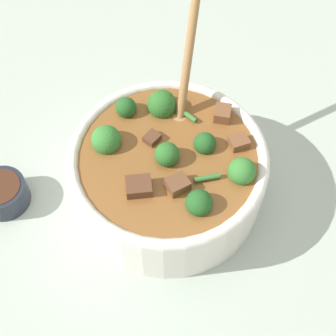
{
  "coord_description": "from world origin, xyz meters",
  "views": [
    {
      "loc": [
        0.08,
        -0.34,
        0.61
      ],
      "look_at": [
        0.0,
        0.0,
        0.07
      ],
      "focal_mm": 50.0,
      "sensor_mm": 36.0,
      "label": 1
    }
  ],
  "objects": [
    {
      "name": "ground_plane",
      "position": [
        0.0,
        0.0,
        0.0
      ],
      "size": [
        4.0,
        4.0,
        0.0
      ],
      "primitive_type": "plane",
      "color": "#ADBCAD"
    },
    {
      "name": "stew_bowl",
      "position": [
        -0.0,
        0.0,
        0.06
      ],
      "size": [
        0.27,
        0.29,
        0.24
      ],
      "color": "white",
      "rests_on": "ground_plane"
    },
    {
      "name": "condiment_bowl",
      "position": [
        -0.23,
        -0.07,
        0.02
      ],
      "size": [
        0.07,
        0.07,
        0.04
      ],
      "color": "#232833",
      "rests_on": "ground_plane"
    }
  ]
}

